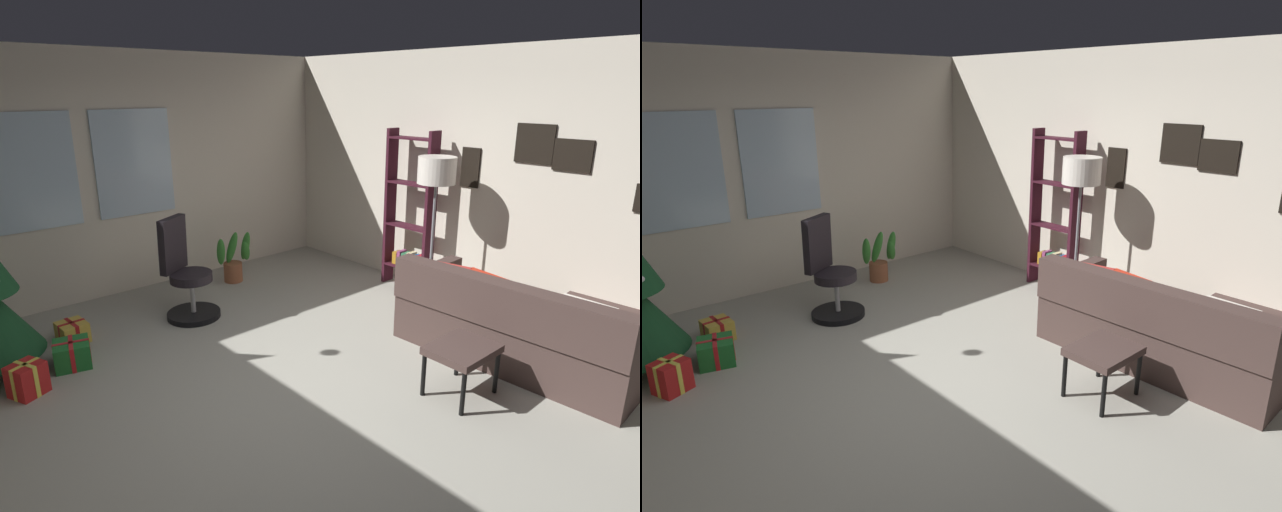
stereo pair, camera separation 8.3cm
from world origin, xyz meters
TOP-DOWN VIEW (x-y plane):
  - ground_plane at (0.00, 0.00)m, footprint 5.46×6.25m
  - wall_back_with_windows at (-0.02, 3.17)m, footprint 5.46×0.12m
  - wall_right_with_frames at (2.78, -0.00)m, footprint 0.12×6.25m
  - couch at (1.99, -0.94)m, footprint 1.77×2.10m
  - footstool at (0.95, -0.84)m, footprint 0.52×0.42m
  - gift_box_red at (-1.61, 1.44)m, footprint 0.31×0.30m
  - gift_box_green at (-1.19, 1.68)m, footprint 0.36×0.37m
  - gift_box_gold at (-1.04, 2.17)m, footprint 0.26×0.29m
  - office_chair at (0.08, 1.95)m, footprint 0.57×0.59m
  - bookshelf at (2.51, 0.97)m, footprint 0.18×0.64m
  - floor_lamp at (2.23, 0.42)m, footprint 0.40×0.40m
  - potted_plant at (1.05, 2.54)m, footprint 0.54×0.30m

SIDE VIEW (x-z plane):
  - ground_plane at x=0.00m, z-range -0.10..0.00m
  - gift_box_gold at x=-1.04m, z-range 0.00..0.20m
  - gift_box_green at x=-1.19m, z-range 0.00..0.23m
  - gift_box_red at x=-1.61m, z-range 0.00..0.27m
  - potted_plant at x=1.05m, z-range -0.06..0.63m
  - couch at x=1.99m, z-range -0.12..0.70m
  - footstool at x=0.95m, z-range 0.15..0.58m
  - office_chair at x=0.08m, z-range -0.12..0.96m
  - bookshelf at x=2.51m, z-range -0.09..1.80m
  - wall_right_with_frames at x=2.78m, z-range 0.00..2.75m
  - wall_back_with_windows at x=-0.02m, z-range 0.01..2.76m
  - floor_lamp at x=2.23m, z-range 0.60..2.26m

